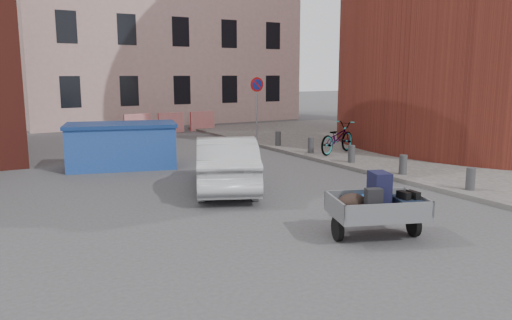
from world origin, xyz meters
TOP-DOWN VIEW (x-y plane):
  - ground at (0.00, 0.00)m, footprint 120.00×120.00m
  - sidewalk at (10.00, 4.00)m, footprint 9.00×24.00m
  - building_pink at (6.00, 22.00)m, footprint 16.00×8.00m
  - no_parking_sign at (6.00, 9.48)m, footprint 0.60×0.09m
  - bollards at (6.00, 3.40)m, footprint 0.22×9.02m
  - barriers at (4.20, 15.00)m, footprint 4.70×0.18m
  - trailer at (1.70, -2.33)m, footprint 1.88×1.98m
  - dumpster at (-0.43, 6.76)m, footprint 3.67×2.54m
  - silver_car at (1.09, 2.49)m, footprint 2.97×4.38m
  - bicycle at (6.77, 5.10)m, footprint 2.22×1.45m

SIDE VIEW (x-z plane):
  - ground at x=0.00m, z-range 0.00..0.00m
  - sidewalk at x=10.00m, z-range 0.00..0.12m
  - bollards at x=6.00m, z-range 0.12..0.67m
  - barriers at x=4.20m, z-range 0.00..1.00m
  - trailer at x=1.70m, z-range 0.01..1.21m
  - bicycle at x=6.77m, z-range 0.12..1.22m
  - silver_car at x=1.09m, z-range 0.00..1.36m
  - dumpster at x=-0.43m, z-range 0.01..1.41m
  - no_parking_sign at x=6.00m, z-range 0.69..3.34m
  - building_pink at x=6.00m, z-range 0.00..14.00m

